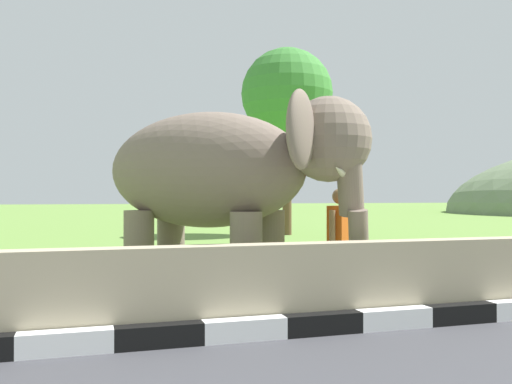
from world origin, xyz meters
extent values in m
cube|color=white|center=(1.00, 3.76, 0.12)|extent=(0.90, 0.20, 0.24)
cube|color=black|center=(1.90, 3.76, 0.12)|extent=(0.90, 0.20, 0.24)
cube|color=white|center=(2.80, 3.76, 0.12)|extent=(0.90, 0.20, 0.24)
cube|color=black|center=(3.70, 3.76, 0.12)|extent=(0.90, 0.20, 0.24)
cube|color=white|center=(4.60, 3.76, 0.12)|extent=(0.90, 0.20, 0.24)
cube|color=black|center=(5.50, 3.76, 0.12)|extent=(0.90, 0.20, 0.24)
cube|color=tan|center=(2.00, 4.06, 0.50)|extent=(28.00, 0.36, 1.00)
cylinder|color=#7A695C|center=(3.82, 5.95, 0.67)|extent=(0.44, 0.44, 1.33)
cylinder|color=#7A695C|center=(3.25, 5.25, 0.67)|extent=(0.44, 0.44, 1.33)
cylinder|color=#7A695C|center=(2.50, 7.02, 0.67)|extent=(0.44, 0.44, 1.33)
cylinder|color=#7A695C|center=(1.93, 6.33, 0.67)|extent=(0.44, 0.44, 1.33)
ellipsoid|color=#7A695C|center=(2.88, 6.14, 1.93)|extent=(3.41, 3.20, 1.70)
sphere|color=#7A695C|center=(4.32, 4.95, 2.31)|extent=(1.16, 1.16, 1.16)
ellipsoid|color=#D84C8C|center=(4.55, 4.77, 2.46)|extent=(0.68, 0.72, 0.44)
ellipsoid|color=#7A695C|center=(4.70, 5.65, 2.36)|extent=(0.76, 0.85, 1.00)
ellipsoid|color=#7A695C|center=(3.72, 4.44, 2.36)|extent=(0.76, 0.85, 1.00)
cylinder|color=#7A695C|center=(4.55, 4.77, 1.76)|extent=(0.62, 0.65, 1.00)
cylinder|color=#7A695C|center=(4.64, 4.70, 0.96)|extent=(0.43, 0.45, 0.83)
cone|color=beige|center=(4.68, 5.02, 1.86)|extent=(0.47, 0.53, 0.22)
cone|color=beige|center=(4.32, 4.59, 1.86)|extent=(0.47, 0.53, 0.22)
cylinder|color=navy|center=(4.86, 5.64, 0.41)|extent=(0.15, 0.15, 0.82)
cylinder|color=navy|center=(4.71, 5.51, 0.41)|extent=(0.15, 0.15, 0.82)
cube|color=#D85919|center=(4.79, 5.57, 1.11)|extent=(0.46, 0.44, 0.58)
cylinder|color=#9E7251|center=(4.99, 5.74, 1.08)|extent=(0.17, 0.16, 0.53)
cylinder|color=#9E7251|center=(4.58, 5.41, 1.08)|extent=(0.13, 0.13, 0.52)
sphere|color=#9E7251|center=(4.79, 5.57, 1.54)|extent=(0.23, 0.23, 0.23)
cylinder|color=brown|center=(8.90, 18.94, 2.31)|extent=(0.36, 0.36, 4.62)
sphere|color=#3B8333|center=(8.90, 18.94, 5.62)|extent=(3.65, 3.65, 3.65)
camera|label=1|loc=(1.17, -1.94, 1.54)|focal=39.17mm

